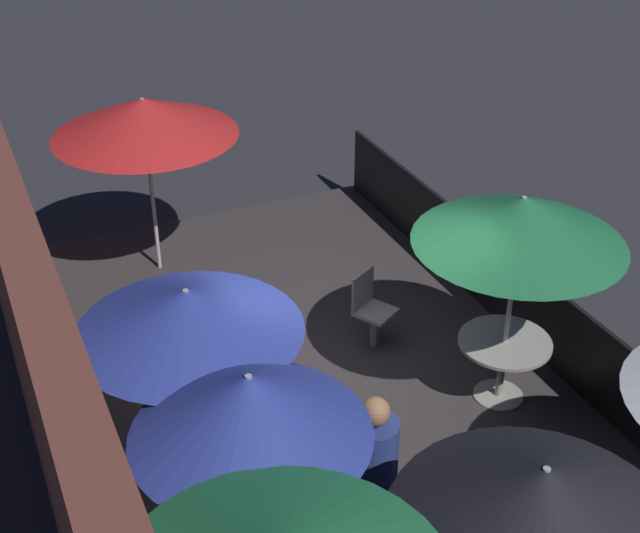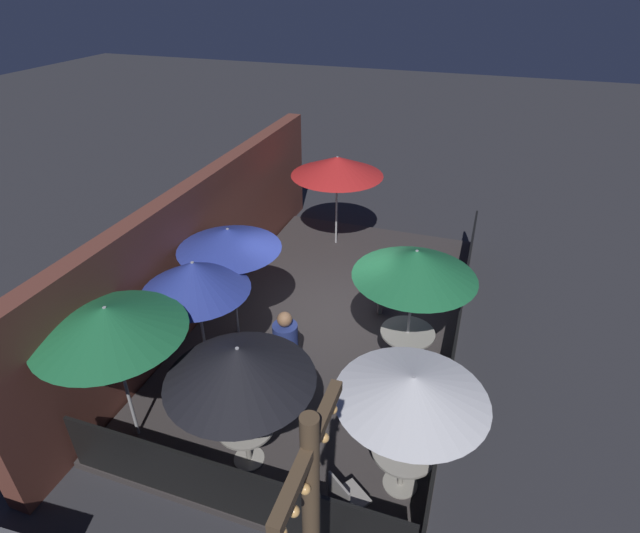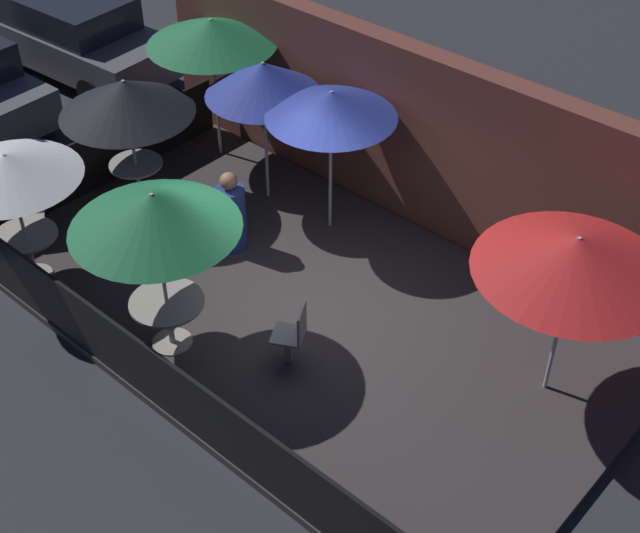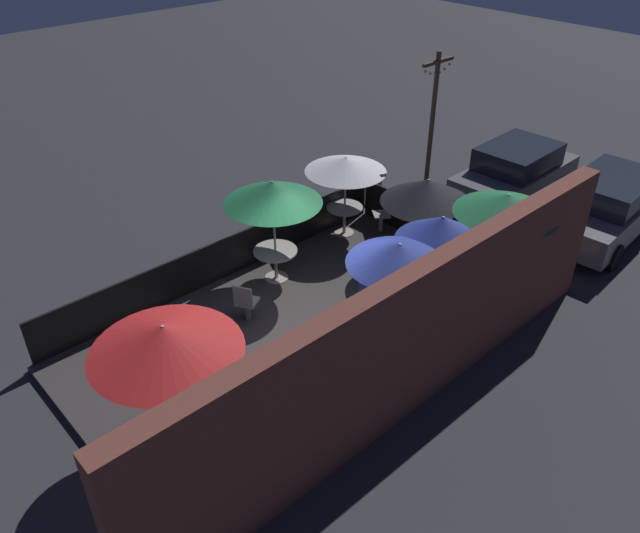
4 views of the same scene
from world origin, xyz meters
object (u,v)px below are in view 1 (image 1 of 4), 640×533
Objects in this scene: patio_umbrella_4 at (144,117)px; dining_table_1 at (504,352)px; patio_umbrella_5 at (187,311)px; patio_umbrella_6 at (250,406)px; patio_umbrella_1 at (521,220)px; patio_umbrella_2 at (542,500)px; patron_0 at (373,464)px; patio_chair_0 at (371,307)px.

dining_table_1 is at bearing -147.60° from patio_umbrella_4.
patio_umbrella_4 is 4.27m from patio_umbrella_5.
patio_umbrella_4 is 1.00× the size of patio_umbrella_6.
patio_umbrella_1 is 1.03× the size of patio_umbrella_5.
patio_umbrella_5 is (-4.21, 0.73, -0.01)m from patio_umbrella_4.
patio_umbrella_5 reaches higher than dining_table_1.
patio_umbrella_2 is 2.21× the size of dining_table_1.
patio_umbrella_5 is 2.16m from patron_0.
patio_umbrella_4 is (6.87, 0.79, 0.25)m from patio_umbrella_2.
patio_umbrella_2 is 2.03m from patio_umbrella_6.
patron_0 is at bearing -67.52° from patio_umbrella_6.
patio_umbrella_2 is at bearing 147.61° from patio_umbrella_1.
dining_table_1 is (0.00, -0.00, -1.54)m from patio_umbrella_1.
patio_umbrella_1 is 2.31m from patio_chair_0.
patio_umbrella_6 reaches higher than patio_umbrella_2.
patron_0 is (-0.89, 1.96, -0.01)m from dining_table_1.
patio_umbrella_1 is 3.34m from patio_umbrella_2.
patio_umbrella_1 is 3.31m from patio_umbrella_5.
patio_umbrella_5 is at bearing 2.80° from patio_umbrella_6.
patio_umbrella_4 reaches higher than patio_umbrella_2.
patio_umbrella_4 reaches higher than patio_umbrella_5.
patio_umbrella_4 reaches higher than dining_table_1.
dining_table_1 is at bearing 0.00° from patio_chair_0.
patio_umbrella_2 is 0.93× the size of patio_umbrella_5.
patio_umbrella_2 is 4.56m from patio_chair_0.
patio_umbrella_1 is at bearing 61.60° from patron_0.
dining_table_1 is (0.15, -3.31, -1.51)m from patio_umbrella_5.
patio_umbrella_1 reaches higher than patio_umbrella_6.
patio_chair_0 is (1.42, 0.81, -0.09)m from dining_table_1.
dining_table_1 is at bearing -87.34° from patio_umbrella_5.
patio_umbrella_5 is at bearing 170.11° from patio_umbrella_4.
patio_umbrella_6 is at bearing 113.63° from patio_umbrella_1.
patron_0 is (-2.31, 1.15, 0.07)m from patio_chair_0.
patio_umbrella_4 reaches higher than patron_0.
patio_umbrella_4 is 3.55m from patio_chair_0.
patio_chair_0 is (2.84, -2.43, -1.57)m from patio_umbrella_6.
patio_umbrella_1 is 2.46× the size of dining_table_1.
patio_umbrella_2 is 3.07m from patio_umbrella_5.
patio_umbrella_4 is at bearing -9.89° from patio_umbrella_5.
patio_umbrella_4 is at bearing 134.24° from patron_0.
patio_umbrella_1 reaches higher than patio_umbrella_5.
patio_umbrella_5 is 1.79× the size of patron_0.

